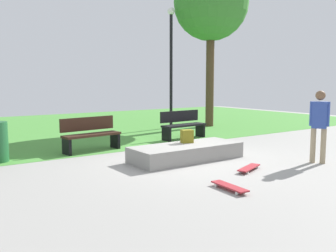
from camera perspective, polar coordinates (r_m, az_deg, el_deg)
name	(u,v)px	position (r m, az deg, el deg)	size (l,w,h in m)	color
ground_plane	(185,159)	(9.04, 2.64, -5.10)	(28.00, 28.00, 0.00)	gray
grass_lawn	(69,127)	(15.93, -14.89, -0.11)	(26.60, 12.27, 0.01)	#478C38
concrete_ledge	(186,152)	(8.91, 2.85, -4.05)	(2.74, 1.07, 0.37)	gray
backpack_on_ledge	(187,136)	(9.12, 2.93, -1.59)	(0.28, 0.20, 0.32)	olive
skater_performing_trick	(319,121)	(9.13, 22.20, 0.69)	(0.33, 0.39, 1.67)	tan
skateboard_by_ledge	(230,186)	(6.60, 9.43, -9.13)	(0.26, 0.81, 0.08)	#A5262D
skateboard_spare	(249,168)	(8.05, 12.33, -6.28)	(0.82, 0.48, 0.08)	#A5262D
park_bench_near_path	(183,124)	(12.18, 2.25, 0.30)	(1.63, 0.58, 0.91)	black
park_bench_by_oak	(91,133)	(10.21, -11.81, -1.12)	(1.64, 0.65, 0.91)	#331E14
tree_broad_elm	(211,4)	(15.93, 6.60, 18.10)	(3.04, 3.04, 6.56)	#4C3823
lamp_post	(171,57)	(14.98, 0.47, 10.56)	(0.28, 0.28, 4.74)	black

